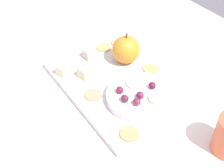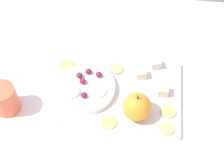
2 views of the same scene
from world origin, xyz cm
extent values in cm
cube|color=silver|center=(0.00, 0.00, 2.30)|extent=(143.35, 91.74, 4.59)
cube|color=silver|center=(-0.20, 3.64, 5.38)|extent=(35.78, 24.69, 1.57)
cylinder|color=white|center=(-8.11, 2.87, 7.12)|extent=(16.06, 16.06, 1.92)
sphere|color=orange|center=(6.14, -3.15, 9.93)|extent=(7.53, 7.53, 7.53)
cylinder|color=brown|center=(6.14, -3.15, 14.30)|extent=(0.50, 0.50, 1.20)
cube|color=beige|center=(10.44, 13.60, 7.55)|extent=(3.50, 3.50, 2.77)
cube|color=beige|center=(12.87, 4.30, 7.55)|extent=(2.88, 2.88, 2.77)
cube|color=beige|center=(6.49, 9.48, 7.55)|extent=(3.28, 3.28, 2.77)
cylinder|color=tan|center=(14.59, -1.45, 6.36)|extent=(4.26, 4.26, 0.40)
cylinder|color=tan|center=(-0.66, 11.30, 6.36)|extent=(4.26, 4.26, 0.40)
cylinder|color=tan|center=(-15.22, 11.14, 6.36)|extent=(4.26, 4.26, 0.40)
cylinder|color=tan|center=(14.27, -6.46, 6.36)|extent=(4.26, 4.26, 0.40)
cylinder|color=tan|center=(-0.64, -6.46, 6.36)|extent=(4.26, 4.26, 0.40)
ellipsoid|color=maroon|center=(-9.10, 3.85, 8.96)|extent=(1.87, 1.68, 1.75)
ellipsoid|color=maroon|center=(-5.07, 6.66, 8.92)|extent=(1.87, 1.68, 1.67)
ellipsoid|color=maroon|center=(-10.39, 5.75, 8.96)|extent=(1.87, 1.68, 1.74)
ellipsoid|color=#5E203B|center=(-8.07, 7.37, 8.97)|extent=(1.87, 1.68, 1.76)
ellipsoid|color=maroon|center=(-8.01, -0.62, 8.93)|extent=(1.87, 1.68, 1.68)
cylinder|color=beige|center=(-4.70, 1.68, 8.39)|extent=(4.76, 4.76, 0.60)
cylinder|color=beige|center=(-11.85, 0.51, 8.39)|extent=(4.76, 4.76, 0.60)
camera|label=1|loc=(-48.39, 37.78, 57.75)|focal=50.02mm
camera|label=2|loc=(5.33, -49.78, 84.30)|focal=54.91mm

